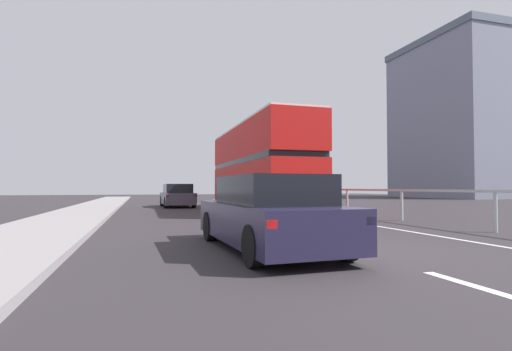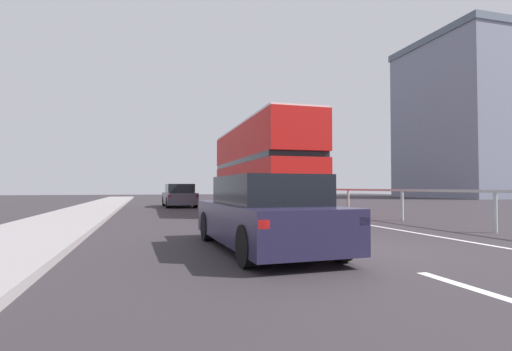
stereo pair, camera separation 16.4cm
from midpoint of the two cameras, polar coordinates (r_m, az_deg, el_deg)
name	(u,v)px [view 1 (the left image)]	position (r m, az deg, el deg)	size (l,w,h in m)	color
ground_plane	(350,252)	(7.73, 13.14, -10.94)	(74.88, 120.00, 0.10)	#302A2E
lane_paint_markings	(290,216)	(16.04, 4.73, -6.00)	(3.23, 46.00, 0.01)	silver
bridge_side_railing	(347,193)	(17.98, 13.03, -2.58)	(0.10, 42.00, 1.13)	#AAB8B6
distant_building_block	(473,120)	(53.38, 29.24, 7.16)	(14.35, 14.08, 18.49)	gray
double_decker_bus_red	(258,165)	(19.86, 0.09, 1.50)	(2.58, 11.48, 4.33)	#B71512
hatchback_car_near	(268,214)	(7.41, 1.16, -5.72)	(1.91, 4.54, 1.41)	#211D38
sedan_car_ahead	(177,196)	(24.10, -11.72, -2.96)	(1.89, 4.22, 1.39)	#464554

